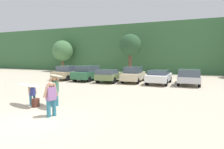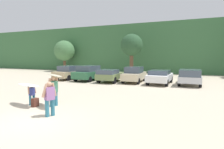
{
  "view_description": "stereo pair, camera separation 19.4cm",
  "coord_description": "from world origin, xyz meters",
  "px_view_note": "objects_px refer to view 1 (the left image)",
  "views": [
    {
      "loc": [
        5.73,
        -5.71,
        2.65
      ],
      "look_at": [
        0.61,
        6.83,
        1.36
      ],
      "focal_mm": 30.06,
      "sensor_mm": 36.0,
      "label": 1
    },
    {
      "loc": [
        5.91,
        -5.64,
        2.65
      ],
      "look_at": [
        0.61,
        6.83,
        1.36
      ],
      "focal_mm": 30.06,
      "sensor_mm": 36.0,
      "label": 2
    }
  ],
  "objects_px": {
    "parked_car_olive_green": "(110,75)",
    "surfboard_white": "(28,85)",
    "parked_car_silver": "(189,76)",
    "backpack_dropped": "(36,103)",
    "parked_car_forest_green": "(88,73)",
    "person_adult": "(54,90)",
    "parked_car_champagne": "(133,74)",
    "parked_car_white": "(159,76)",
    "surfboard_cream": "(55,75)",
    "person_companion": "(51,97)",
    "parked_car_tan": "(70,72)",
    "person_child": "(32,94)"
  },
  "relations": [
    {
      "from": "parked_car_olive_green",
      "to": "surfboard_white",
      "type": "xyz_separation_m",
      "value": [
        -0.29,
        -10.52,
        0.4
      ]
    },
    {
      "from": "parked_car_olive_green",
      "to": "parked_car_silver",
      "type": "relative_size",
      "value": 0.94
    },
    {
      "from": "parked_car_olive_green",
      "to": "backpack_dropped",
      "type": "xyz_separation_m",
      "value": [
        0.21,
        -10.57,
        -0.51
      ]
    },
    {
      "from": "parked_car_silver",
      "to": "backpack_dropped",
      "type": "relative_size",
      "value": 9.75
    },
    {
      "from": "parked_car_forest_green",
      "to": "person_adult",
      "type": "height_order",
      "value": "parked_car_forest_green"
    },
    {
      "from": "backpack_dropped",
      "to": "parked_car_champagne",
      "type": "bearing_deg",
      "value": 79.34
    },
    {
      "from": "parked_car_white",
      "to": "parked_car_silver",
      "type": "xyz_separation_m",
      "value": [
        2.7,
        0.31,
        0.07
      ]
    },
    {
      "from": "surfboard_white",
      "to": "surfboard_cream",
      "type": "bearing_deg",
      "value": -147.15
    },
    {
      "from": "parked_car_white",
      "to": "parked_car_silver",
      "type": "distance_m",
      "value": 2.72
    },
    {
      "from": "person_companion",
      "to": "backpack_dropped",
      "type": "relative_size",
      "value": 3.46
    },
    {
      "from": "parked_car_tan",
      "to": "parked_car_champagne",
      "type": "bearing_deg",
      "value": -82.07
    },
    {
      "from": "parked_car_tan",
      "to": "parked_car_forest_green",
      "type": "xyz_separation_m",
      "value": [
        2.6,
        -0.23,
        0.02
      ]
    },
    {
      "from": "parked_car_forest_green",
      "to": "parked_car_tan",
      "type": "bearing_deg",
      "value": 86.77
    },
    {
      "from": "parked_car_forest_green",
      "to": "parked_car_olive_green",
      "type": "distance_m",
      "value": 2.74
    },
    {
      "from": "parked_car_white",
      "to": "surfboard_white",
      "type": "xyz_separation_m",
      "value": [
        -5.3,
        -11.07,
        0.4
      ]
    },
    {
      "from": "parked_car_tan",
      "to": "person_adult",
      "type": "bearing_deg",
      "value": -143.18
    },
    {
      "from": "parked_car_champagne",
      "to": "person_companion",
      "type": "relative_size",
      "value": 2.69
    },
    {
      "from": "backpack_dropped",
      "to": "surfboard_cream",
      "type": "bearing_deg",
      "value": 26.47
    },
    {
      "from": "parked_car_olive_green",
      "to": "backpack_dropped",
      "type": "height_order",
      "value": "parked_car_olive_green"
    },
    {
      "from": "person_adult",
      "to": "parked_car_tan",
      "type": "bearing_deg",
      "value": -36.79
    },
    {
      "from": "parked_car_olive_green",
      "to": "person_adult",
      "type": "height_order",
      "value": "person_adult"
    },
    {
      "from": "person_child",
      "to": "person_companion",
      "type": "bearing_deg",
      "value": 175.13
    },
    {
      "from": "parked_car_white",
      "to": "person_adult",
      "type": "relative_size",
      "value": 2.7
    },
    {
      "from": "person_adult",
      "to": "person_child",
      "type": "distance_m",
      "value": 1.3
    },
    {
      "from": "surfboard_cream",
      "to": "parked_car_champagne",
      "type": "bearing_deg",
      "value": -62.79
    },
    {
      "from": "parked_car_silver",
      "to": "parked_car_forest_green",
      "type": "bearing_deg",
      "value": 93.4
    },
    {
      "from": "person_companion",
      "to": "surfboard_white",
      "type": "height_order",
      "value": "person_companion"
    },
    {
      "from": "parked_car_white",
      "to": "surfboard_cream",
      "type": "bearing_deg",
      "value": 162.23
    },
    {
      "from": "parked_car_champagne",
      "to": "parked_car_tan",
      "type": "bearing_deg",
      "value": 90.86
    },
    {
      "from": "person_adult",
      "to": "backpack_dropped",
      "type": "height_order",
      "value": "person_adult"
    },
    {
      "from": "parked_car_tan",
      "to": "person_child",
      "type": "relative_size",
      "value": 4.06
    },
    {
      "from": "person_companion",
      "to": "surfboard_cream",
      "type": "xyz_separation_m",
      "value": [
        -0.9,
        1.44,
        0.79
      ]
    },
    {
      "from": "person_child",
      "to": "backpack_dropped",
      "type": "distance_m",
      "value": 0.6
    },
    {
      "from": "surfboard_cream",
      "to": "surfboard_white",
      "type": "distance_m",
      "value": 1.61
    },
    {
      "from": "parked_car_tan",
      "to": "surfboard_cream",
      "type": "xyz_separation_m",
      "value": [
        6.5,
        -10.6,
        0.83
      ]
    },
    {
      "from": "parked_car_olive_green",
      "to": "surfboard_white",
      "type": "relative_size",
      "value": 1.92
    },
    {
      "from": "parked_car_white",
      "to": "backpack_dropped",
      "type": "distance_m",
      "value": 12.12
    },
    {
      "from": "person_adult",
      "to": "surfboard_cream",
      "type": "xyz_separation_m",
      "value": [
        0.11,
        0.01,
        0.77
      ]
    },
    {
      "from": "parked_car_tan",
      "to": "parked_car_champagne",
      "type": "xyz_separation_m",
      "value": [
        7.68,
        0.29,
        -0.03
      ]
    },
    {
      "from": "person_companion",
      "to": "parked_car_silver",
      "type": "bearing_deg",
      "value": -92.33
    },
    {
      "from": "parked_car_champagne",
      "to": "parked_car_silver",
      "type": "bearing_deg",
      "value": -90.62
    },
    {
      "from": "parked_car_tan",
      "to": "person_companion",
      "type": "bearing_deg",
      "value": -142.68
    },
    {
      "from": "parked_car_champagne",
      "to": "surfboard_white",
      "type": "height_order",
      "value": "parked_car_champagne"
    },
    {
      "from": "parked_car_olive_green",
      "to": "person_companion",
      "type": "height_order",
      "value": "person_companion"
    },
    {
      "from": "person_adult",
      "to": "backpack_dropped",
      "type": "relative_size",
      "value": 3.54
    },
    {
      "from": "parked_car_forest_green",
      "to": "surfboard_cream",
      "type": "relative_size",
      "value": 2.44
    },
    {
      "from": "parked_car_champagne",
      "to": "parked_car_white",
      "type": "xyz_separation_m",
      "value": [
        2.66,
        -0.25,
        -0.07
      ]
    },
    {
      "from": "parked_car_olive_green",
      "to": "person_child",
      "type": "relative_size",
      "value": 3.61
    },
    {
      "from": "parked_car_silver",
      "to": "surfboard_white",
      "type": "bearing_deg",
      "value": 145.12
    },
    {
      "from": "parked_car_white",
      "to": "parked_car_olive_green",
      "type": "bearing_deg",
      "value": 98.32
    }
  ]
}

